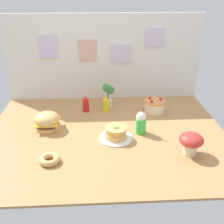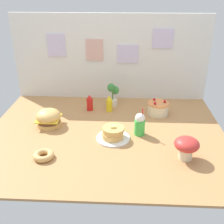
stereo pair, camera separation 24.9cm
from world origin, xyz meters
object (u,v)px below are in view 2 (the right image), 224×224
object	(u,v)px
pancake_stack	(113,134)
donut_pink_glaze	(44,155)
mushroom_stool	(187,146)
mustard_bottle	(109,104)
burger	(49,118)
layer_cake	(158,108)
cream_soda_cup	(140,124)
potted_plant	(113,93)
ketchup_bottle	(90,103)

from	to	relation	value
pancake_stack	donut_pink_glaze	xyz separation A→B (m)	(-0.53, -0.32, -0.02)
mushroom_stool	mustard_bottle	bearing A→B (deg)	127.62
burger	donut_pink_glaze	size ratio (longest dim) A/B	1.43
mustard_bottle	burger	bearing A→B (deg)	-147.70
donut_pink_glaze	mushroom_stool	xyz separation A→B (m)	(1.11, 0.05, 0.09)
layer_cake	cream_soda_cup	world-z (taller)	cream_soda_cup
mustard_bottle	cream_soda_cup	bearing A→B (deg)	-57.73
burger	layer_cake	world-z (taller)	burger
potted_plant	mushroom_stool	distance (m)	1.16
pancake_stack	mustard_bottle	size ratio (longest dim) A/B	1.70
cream_soda_cup	ketchup_bottle	bearing A→B (deg)	136.34
pancake_stack	burger	bearing A→B (deg)	160.93
pancake_stack	ketchup_bottle	world-z (taller)	ketchup_bottle
cream_soda_cup	mushroom_stool	xyz separation A→B (m)	(0.35, -0.36, 0.01)
cream_soda_cup	mustard_bottle	bearing A→B (deg)	122.27
mushroom_stool	donut_pink_glaze	bearing A→B (deg)	-177.35
burger	ketchup_bottle	world-z (taller)	ketchup_bottle
cream_soda_cup	donut_pink_glaze	bearing A→B (deg)	-151.71
ketchup_bottle	cream_soda_cup	bearing A→B (deg)	-43.66
pancake_stack	donut_pink_glaze	size ratio (longest dim) A/B	1.83
layer_cake	cream_soda_cup	xyz separation A→B (m)	(-0.21, -0.42, 0.04)
pancake_stack	cream_soda_cup	distance (m)	0.26
burger	donut_pink_glaze	distance (m)	0.55
ketchup_bottle	potted_plant	world-z (taller)	potted_plant
layer_cake	mustard_bottle	distance (m)	0.51
layer_cake	cream_soda_cup	distance (m)	0.47
cream_soda_cup	donut_pink_glaze	world-z (taller)	cream_soda_cup
mustard_bottle	mushroom_stool	xyz separation A→B (m)	(0.65, -0.84, 0.03)
burger	pancake_stack	world-z (taller)	burger
burger	cream_soda_cup	world-z (taller)	cream_soda_cup
pancake_stack	cream_soda_cup	bearing A→B (deg)	21.58
mustard_bottle	donut_pink_glaze	xyz separation A→B (m)	(-0.47, -0.89, -0.06)
layer_cake	mushroom_stool	bearing A→B (deg)	-80.07
donut_pink_glaze	mushroom_stool	size ratio (longest dim) A/B	0.85
potted_plant	mushroom_stool	size ratio (longest dim) A/B	1.39
donut_pink_glaze	potted_plant	size ratio (longest dim) A/B	0.61
burger	ketchup_bottle	distance (m)	0.51
cream_soda_cup	potted_plant	world-z (taller)	potted_plant
ketchup_bottle	mustard_bottle	size ratio (longest dim) A/B	1.00
pancake_stack	mushroom_stool	distance (m)	0.64
mushroom_stool	pancake_stack	bearing A→B (deg)	155.20
donut_pink_glaze	burger	bearing A→B (deg)	100.08
ketchup_bottle	mushroom_stool	distance (m)	1.21
layer_cake	mushroom_stool	xyz separation A→B (m)	(0.14, -0.78, 0.05)
pancake_stack	potted_plant	world-z (taller)	potted_plant
donut_pink_glaze	ketchup_bottle	bearing A→B (deg)	74.19
pancake_stack	mushroom_stool	bearing A→B (deg)	-24.80
burger	donut_pink_glaze	xyz separation A→B (m)	(0.10, -0.54, -0.05)
cream_soda_cup	potted_plant	xyz separation A→B (m)	(-0.27, 0.62, 0.04)
pancake_stack	mushroom_stool	size ratio (longest dim) A/B	1.55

